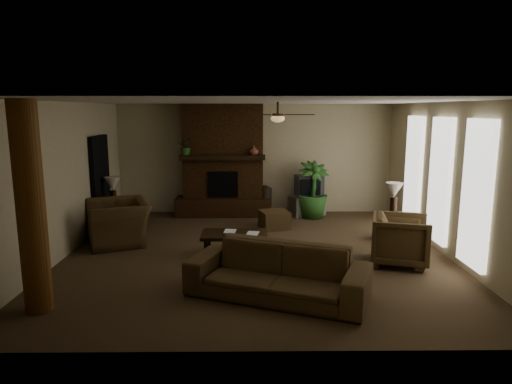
{
  "coord_description": "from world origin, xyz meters",
  "views": [
    {
      "loc": [
        -0.09,
        -8.15,
        2.67
      ],
      "look_at": [
        0.0,
        0.4,
        1.1
      ],
      "focal_mm": 31.76,
      "sensor_mm": 36.0,
      "label": 1
    }
  ],
  "objects_px": {
    "coffee_table": "(234,236)",
    "side_table_right": "(392,226)",
    "floor_plant": "(312,202)",
    "lamp_right": "(394,192)",
    "armchair_left": "(118,215)",
    "sofa": "(278,264)",
    "ottoman": "(274,220)",
    "armchair_right": "(400,238)",
    "tv_stand": "(307,206)",
    "side_table_left": "(115,217)",
    "lamp_left": "(113,186)",
    "floor_vase": "(265,198)",
    "log_column": "(31,209)"
  },
  "relations": [
    {
      "from": "coffee_table",
      "to": "side_table_right",
      "type": "distance_m",
      "value": 3.38
    },
    {
      "from": "floor_plant",
      "to": "lamp_right",
      "type": "relative_size",
      "value": 2.16
    },
    {
      "from": "armchair_left",
      "to": "coffee_table",
      "type": "bearing_deg",
      "value": 47.2
    },
    {
      "from": "sofa",
      "to": "lamp_right",
      "type": "distance_m",
      "value": 3.85
    },
    {
      "from": "ottoman",
      "to": "floor_plant",
      "type": "relative_size",
      "value": 0.43
    },
    {
      "from": "ottoman",
      "to": "lamp_right",
      "type": "distance_m",
      "value": 2.7
    },
    {
      "from": "armchair_right",
      "to": "tv_stand",
      "type": "relative_size",
      "value": 1.12
    },
    {
      "from": "armchair_right",
      "to": "sofa",
      "type": "bearing_deg",
      "value": 137.71
    },
    {
      "from": "armchair_right",
      "to": "side_table_right",
      "type": "distance_m",
      "value": 1.57
    },
    {
      "from": "side_table_left",
      "to": "side_table_right",
      "type": "height_order",
      "value": "same"
    },
    {
      "from": "side_table_left",
      "to": "side_table_right",
      "type": "distance_m",
      "value": 6.03
    },
    {
      "from": "ottoman",
      "to": "tv_stand",
      "type": "height_order",
      "value": "tv_stand"
    },
    {
      "from": "ottoman",
      "to": "side_table_right",
      "type": "distance_m",
      "value": 2.56
    },
    {
      "from": "floor_plant",
      "to": "side_table_right",
      "type": "distance_m",
      "value": 2.4
    },
    {
      "from": "armchair_left",
      "to": "coffee_table",
      "type": "distance_m",
      "value": 2.52
    },
    {
      "from": "tv_stand",
      "to": "lamp_left",
      "type": "xyz_separation_m",
      "value": [
        -4.47,
        -1.39,
        0.75
      ]
    },
    {
      "from": "floor_vase",
      "to": "lamp_right",
      "type": "xyz_separation_m",
      "value": [
        2.56,
        -2.29,
        0.57
      ]
    },
    {
      "from": "sofa",
      "to": "ottoman",
      "type": "xyz_separation_m",
      "value": [
        0.15,
        3.82,
        -0.3
      ]
    },
    {
      "from": "lamp_right",
      "to": "floor_plant",
      "type": "bearing_deg",
      "value": 124.7
    },
    {
      "from": "ottoman",
      "to": "side_table_right",
      "type": "xyz_separation_m",
      "value": [
        2.39,
        -0.92,
        0.08
      ]
    },
    {
      "from": "armchair_right",
      "to": "floor_plant",
      "type": "relative_size",
      "value": 0.68
    },
    {
      "from": "lamp_right",
      "to": "coffee_table",
      "type": "bearing_deg",
      "value": -163.16
    },
    {
      "from": "floor_vase",
      "to": "side_table_left",
      "type": "xyz_separation_m",
      "value": [
        -3.41,
        -1.38,
        -0.16
      ]
    },
    {
      "from": "armchair_left",
      "to": "tv_stand",
      "type": "height_order",
      "value": "armchair_left"
    },
    {
      "from": "armchair_right",
      "to": "lamp_left",
      "type": "bearing_deg",
      "value": 83.2
    },
    {
      "from": "armchair_right",
      "to": "floor_vase",
      "type": "bearing_deg",
      "value": 46.35
    },
    {
      "from": "armchair_right",
      "to": "tv_stand",
      "type": "xyz_separation_m",
      "value": [
        -1.17,
        3.72,
        -0.23
      ]
    },
    {
      "from": "coffee_table",
      "to": "side_table_right",
      "type": "xyz_separation_m",
      "value": [
        3.22,
        1.02,
        -0.1
      ]
    },
    {
      "from": "sofa",
      "to": "coffee_table",
      "type": "distance_m",
      "value": 2.01
    },
    {
      "from": "lamp_right",
      "to": "floor_vase",
      "type": "bearing_deg",
      "value": 138.2
    },
    {
      "from": "log_column",
      "to": "lamp_right",
      "type": "relative_size",
      "value": 4.31
    },
    {
      "from": "tv_stand",
      "to": "lamp_left",
      "type": "height_order",
      "value": "lamp_left"
    },
    {
      "from": "armchair_right",
      "to": "lamp_left",
      "type": "height_order",
      "value": "lamp_left"
    },
    {
      "from": "ottoman",
      "to": "floor_vase",
      "type": "distance_m",
      "value": 1.35
    },
    {
      "from": "log_column",
      "to": "armchair_left",
      "type": "relative_size",
      "value": 2.14
    },
    {
      "from": "armchair_left",
      "to": "lamp_right",
      "type": "height_order",
      "value": "lamp_right"
    },
    {
      "from": "armchair_left",
      "to": "ottoman",
      "type": "xyz_separation_m",
      "value": [
        3.2,
        1.1,
        -0.37
      ]
    },
    {
      "from": "lamp_left",
      "to": "coffee_table",
      "type": "bearing_deg",
      "value": -33.66
    },
    {
      "from": "tv_stand",
      "to": "lamp_left",
      "type": "relative_size",
      "value": 1.31
    },
    {
      "from": "coffee_table",
      "to": "lamp_left",
      "type": "xyz_separation_m",
      "value": [
        -2.75,
        1.83,
        0.63
      ]
    },
    {
      "from": "armchair_right",
      "to": "floor_plant",
      "type": "height_order",
      "value": "armchair_right"
    },
    {
      "from": "log_column",
      "to": "tv_stand",
      "type": "height_order",
      "value": "log_column"
    },
    {
      "from": "lamp_right",
      "to": "tv_stand",
      "type": "bearing_deg",
      "value": 123.68
    },
    {
      "from": "floor_vase",
      "to": "lamp_left",
      "type": "height_order",
      "value": "lamp_left"
    },
    {
      "from": "ottoman",
      "to": "side_table_left",
      "type": "bearing_deg",
      "value": -179.05
    },
    {
      "from": "armchair_left",
      "to": "floor_plant",
      "type": "distance_m",
      "value": 4.72
    },
    {
      "from": "floor_plant",
      "to": "side_table_left",
      "type": "xyz_separation_m",
      "value": [
        -4.58,
        -1.1,
        -0.12
      ]
    },
    {
      "from": "ottoman",
      "to": "armchair_right",
      "type": "bearing_deg",
      "value": -49.76
    },
    {
      "from": "sofa",
      "to": "armchair_left",
      "type": "relative_size",
      "value": 1.95
    },
    {
      "from": "log_column",
      "to": "floor_vase",
      "type": "distance_m",
      "value": 6.48
    }
  ]
}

